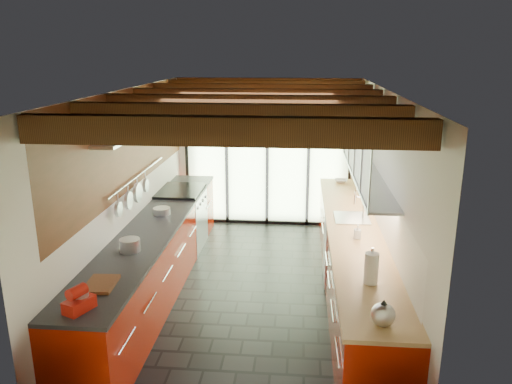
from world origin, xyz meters
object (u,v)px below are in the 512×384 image
at_px(paper_towel, 371,269).
at_px(stand_mixer, 79,300).
at_px(bowl, 341,181).
at_px(soap_bottle, 358,232).
at_px(kettle, 383,313).

bearing_deg(paper_towel, stand_mixer, -163.86).
bearing_deg(bowl, soap_bottle, -90.00).
xyz_separation_m(kettle, soap_bottle, (0.00, 1.92, -0.02)).
bearing_deg(stand_mixer, soap_bottle, 36.99).
bearing_deg(bowl, kettle, -90.00).
bearing_deg(bowl, paper_towel, -90.00).
bearing_deg(stand_mixer, paper_towel, 16.14).
relative_size(paper_towel, soap_bottle, 2.17).
distance_m(stand_mixer, soap_bottle, 3.18).
xyz_separation_m(stand_mixer, bowl, (2.54, 4.49, -0.07)).
distance_m(kettle, paper_towel, 0.74).
height_order(kettle, soap_bottle, kettle).
height_order(stand_mixer, soap_bottle, stand_mixer).
distance_m(paper_towel, soap_bottle, 1.18).
xyz_separation_m(kettle, paper_towel, (0.00, 0.74, 0.05)).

